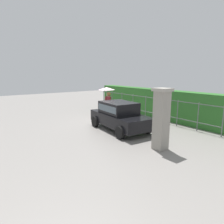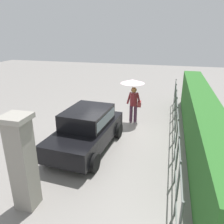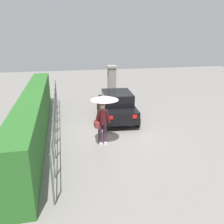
% 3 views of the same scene
% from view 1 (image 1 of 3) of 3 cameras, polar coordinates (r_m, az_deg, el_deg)
% --- Properties ---
extents(ground_plane, '(40.00, 40.00, 0.00)m').
position_cam_1_polar(ground_plane, '(12.15, -0.50, -3.08)').
color(ground_plane, gray).
extents(car, '(3.84, 2.10, 1.48)m').
position_cam_1_polar(car, '(10.53, 2.13, -0.81)').
color(car, black).
rests_on(car, ground).
extents(pedestrian, '(1.09, 1.09, 2.04)m').
position_cam_1_polar(pedestrian, '(13.38, -1.29, 4.89)').
color(pedestrian, '#47283D').
rests_on(pedestrian, ground).
extents(gate_pillar, '(0.60, 0.60, 2.42)m').
position_cam_1_polar(gate_pillar, '(7.95, 13.91, -1.84)').
color(gate_pillar, gray).
rests_on(gate_pillar, ground).
extents(fence_section, '(10.04, 0.05, 1.50)m').
position_cam_1_polar(fence_section, '(13.45, 9.57, 1.75)').
color(fence_section, '#59605B').
rests_on(fence_section, ground).
extents(hedge_row, '(10.99, 0.90, 1.90)m').
position_cam_1_polar(hedge_row, '(14.05, 12.04, 2.56)').
color(hedge_row, '#2D6B28').
rests_on(hedge_row, ground).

